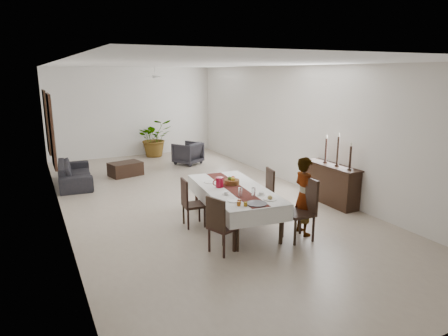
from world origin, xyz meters
TOP-DOWN VIEW (x-y plane):
  - floor at (0.00, 0.00)m, footprint 6.00×12.00m
  - ceiling at (0.00, 0.00)m, footprint 6.00×12.00m
  - wall_back at (0.00, 6.00)m, footprint 6.00×0.02m
  - wall_front at (0.00, -6.00)m, footprint 6.00×0.02m
  - wall_left at (-3.00, 0.00)m, footprint 0.02×12.00m
  - wall_right at (3.00, 0.00)m, footprint 0.02×12.00m
  - dining_table_top at (0.09, -1.78)m, footprint 1.28×2.55m
  - table_leg_fl at (-0.48, -2.88)m, footprint 0.08×0.08m
  - table_leg_fr at (0.41, -2.98)m, footprint 0.08×0.08m
  - table_leg_bl at (-0.23, -0.57)m, footprint 0.08×0.08m
  - table_leg_br at (0.66, -0.67)m, footprint 0.08×0.08m
  - tablecloth_top at (0.09, -1.78)m, footprint 1.48×2.75m
  - tablecloth_drape_left at (-0.50, -1.71)m, footprint 0.30×2.62m
  - tablecloth_drape_right at (0.68, -1.84)m, footprint 0.30×2.62m
  - tablecloth_drape_near at (-0.05, -3.08)m, footprint 1.20×0.14m
  - tablecloth_drape_far at (0.23, -0.47)m, footprint 1.20×0.14m
  - table_runner at (0.09, -1.78)m, footprint 0.63×2.57m
  - red_pitcher at (-0.15, -1.60)m, footprint 0.17×0.17m
  - pitcher_handle at (-0.23, -1.59)m, footprint 0.12×0.03m
  - wine_glass_near at (0.14, -2.45)m, footprint 0.07×0.07m
  - wine_glass_mid at (-0.07, -2.32)m, footprint 0.07×0.07m
  - teacup_right at (0.33, -2.42)m, footprint 0.09×0.09m
  - saucer_right at (0.33, -2.42)m, footprint 0.15×0.15m
  - teacup_left at (-0.25, -2.10)m, footprint 0.09×0.09m
  - saucer_left at (-0.25, -2.10)m, footprint 0.15×0.15m
  - plate_near_right at (0.32, -2.73)m, footprint 0.24×0.24m
  - bread_near_right at (0.32, -2.73)m, footprint 0.09×0.09m
  - plate_near_left at (-0.30, -2.50)m, footprint 0.24×0.24m
  - plate_far_left at (-0.17, -1.18)m, footprint 0.24×0.24m
  - serving_tray at (-0.03, -2.84)m, footprint 0.37×0.37m
  - jam_jar_a at (-0.25, -2.85)m, footprint 0.07×0.07m
  - jam_jar_b at (-0.35, -2.78)m, footprint 0.07×0.07m
  - jam_jar_c at (-0.29, -2.68)m, footprint 0.07×0.07m
  - fruit_basket at (0.17, -1.53)m, footprint 0.31×0.31m
  - fruit_red at (0.20, -1.51)m, footprint 0.09×0.09m
  - fruit_green at (0.13, -1.49)m, footprint 0.08×0.08m
  - fruit_yellow at (0.16, -1.58)m, footprint 0.09×0.09m
  - chair_right_near_seat at (0.80, -2.95)m, footprint 0.50×0.50m
  - chair_right_near_leg_fl at (1.00, -3.16)m, footprint 0.05×0.05m
  - chair_right_near_leg_fr at (1.01, -2.76)m, footprint 0.05×0.05m
  - chair_right_near_leg_bl at (0.60, -3.15)m, footprint 0.05×0.05m
  - chair_right_near_leg_br at (0.61, -2.75)m, footprint 0.05×0.05m
  - chair_right_near_back at (1.03, -2.96)m, footprint 0.06×0.49m
  - chair_right_far_seat at (0.86, -1.57)m, footprint 0.51×0.51m
  - chair_right_far_leg_fl at (1.00, -1.78)m, footprint 0.05×0.05m
  - chair_right_far_leg_fr at (1.07, -1.43)m, footprint 0.05×0.05m
  - chair_right_far_leg_bl at (0.65, -1.71)m, footprint 0.05×0.05m
  - chair_right_far_leg_br at (0.72, -1.36)m, footprint 0.05×0.05m
  - chair_right_far_back at (1.05, -1.61)m, footprint 0.12×0.43m
  - chair_left_near_seat at (-0.66, -2.81)m, footprint 0.55×0.55m
  - chair_left_near_leg_fl at (-0.88, -2.71)m, footprint 0.05×0.05m
  - chair_left_near_leg_fr at (-0.76, -3.04)m, footprint 0.05×0.05m
  - chair_left_near_leg_bl at (-0.55, -2.59)m, footprint 0.05×0.05m
  - chair_left_near_leg_br at (-0.44, -2.92)m, footprint 0.05×0.05m
  - chair_left_near_back at (-0.84, -2.88)m, footprint 0.18×0.42m
  - chair_left_far_seat at (-0.66, -1.47)m, footprint 0.45×0.45m
  - chair_left_far_leg_fl at (-0.81, -1.28)m, footprint 0.04×0.04m
  - chair_left_far_leg_fr at (-0.84, -1.62)m, footprint 0.04×0.04m
  - chair_left_far_leg_bl at (-0.48, -1.31)m, footprint 0.04×0.04m
  - chair_left_far_leg_br at (-0.51, -1.65)m, footprint 0.04×0.04m
  - chair_left_far_back at (-0.85, -1.45)m, footprint 0.07×0.42m
  - woman at (1.06, -2.77)m, footprint 0.41×0.58m
  - sideboard_body at (2.78, -1.57)m, footprint 0.40×1.50m
  - sideboard_top at (2.78, -1.57)m, footprint 0.44×1.56m
  - candlestick_near_base at (2.78, -2.12)m, footprint 0.10×0.10m
  - candlestick_near_shaft at (2.78, -2.12)m, footprint 0.05×0.05m
  - candlestick_near_candle at (2.78, -2.12)m, footprint 0.04×0.04m
  - candlestick_mid_base at (2.78, -1.72)m, footprint 0.10×0.10m
  - candlestick_mid_shaft at (2.78, -1.72)m, footprint 0.05×0.05m
  - candlestick_mid_candle at (2.78, -1.72)m, footprint 0.04×0.04m
  - candlestick_far_base at (2.78, -1.32)m, footprint 0.10×0.10m
  - candlestick_far_shaft at (2.78, -1.32)m, footprint 0.05×0.05m
  - candlestick_far_candle at (2.78, -1.32)m, footprint 0.04×0.04m
  - sofa at (-2.44, 2.84)m, footprint 1.00×2.19m
  - armchair at (1.26, 3.78)m, footprint 1.10×1.11m
  - coffee_table at (-0.98, 3.16)m, footprint 1.03×0.81m
  - potted_plant at (0.66, 5.52)m, footprint 1.27×1.11m
  - mirror_frame_near at (-2.96, 2.20)m, footprint 0.06×1.05m
  - mirror_glass_near at (-2.92, 2.20)m, footprint 0.01×0.90m
  - mirror_frame_far at (-2.96, 4.30)m, footprint 0.06×1.05m
  - mirror_glass_far at (-2.92, 4.30)m, footprint 0.01×0.90m
  - fan_rod at (0.00, 3.00)m, footprint 0.04×0.04m
  - fan_hub at (0.00, 3.00)m, footprint 0.16×0.16m
  - fan_blade_n at (0.00, 3.35)m, footprint 0.10×0.55m
  - fan_blade_s at (0.00, 2.65)m, footprint 0.10×0.55m
  - fan_blade_e at (0.35, 3.00)m, footprint 0.55×0.10m
  - fan_blade_w at (-0.35, 3.00)m, footprint 0.55×0.10m

SIDE VIEW (x-z plane):
  - floor at x=0.00m, z-range 0.00..0.00m
  - coffee_table at x=-0.98m, z-range 0.00..0.41m
  - chair_left_far_leg_fl at x=-0.81m, z-range 0.00..0.41m
  - chair_left_far_leg_fr at x=-0.84m, z-range 0.00..0.41m
  - chair_left_far_leg_bl at x=-0.48m, z-range 0.00..0.41m
  - chair_left_far_leg_br at x=-0.51m, z-range 0.00..0.41m
  - chair_left_near_leg_fl at x=-0.88m, z-range 0.00..0.42m
  - chair_left_near_leg_fr at x=-0.76m, z-range 0.00..0.42m
  - chair_left_near_leg_bl at x=-0.55m, z-range 0.00..0.42m
  - chair_left_near_leg_br at x=-0.44m, z-range 0.00..0.42m
  - chair_right_far_leg_fl at x=1.00m, z-range 0.00..0.43m
  - chair_right_far_leg_fr at x=1.07m, z-range 0.00..0.43m
  - chair_right_far_leg_bl at x=0.65m, z-range 0.00..0.43m
  - chair_right_far_leg_br at x=0.72m, z-range 0.00..0.43m
  - chair_right_near_leg_fl at x=1.00m, z-range 0.00..0.48m
  - chair_right_near_leg_fr at x=1.01m, z-range 0.00..0.48m
  - chair_right_near_leg_bl at x=0.60m, z-range 0.00..0.48m
  - chair_right_near_leg_br at x=0.61m, z-range 0.00..0.48m
  - sofa at x=-2.44m, z-range 0.00..0.62m
  - table_leg_fl at x=-0.48m, z-range 0.00..0.71m
  - table_leg_fr at x=0.41m, z-range 0.00..0.71m
  - table_leg_bl at x=-0.23m, z-range 0.00..0.71m
  - table_leg_br at x=0.66m, z-range 0.00..0.71m
  - armchair at x=1.26m, z-range 0.00..0.74m
  - chair_left_far_seat at x=-0.66m, z-range 0.41..0.46m
  - chair_left_near_seat at x=-0.66m, z-range 0.42..0.47m
  - sideboard_body at x=2.78m, z-range 0.00..0.90m
  - chair_right_far_seat at x=0.86m, z-range 0.43..0.48m
  - chair_right_near_seat at x=0.80m, z-range 0.48..0.54m
  - tablecloth_drape_left at x=-0.50m, z-range 0.47..0.78m
  - tablecloth_drape_right at x=0.68m, z-range 0.47..0.78m
  - tablecloth_drape_near at x=-0.05m, z-range 0.47..0.78m
  - tablecloth_drape_far at x=0.23m, z-range 0.47..0.78m
  - potted_plant at x=0.66m, z-range 0.00..1.37m
  - chair_left_far_back at x=-0.85m, z-range 0.45..0.98m
  - chair_left_near_back at x=-0.84m, z-range 0.47..1.01m
  - dining_table_top at x=0.09m, z-range 0.71..0.77m
  - chair_right_far_back at x=1.05m, z-range 0.47..1.03m
  - woman at x=1.06m, z-range 0.00..1.51m
  - tablecloth_top at x=0.09m, z-range 0.76..0.78m
  - table_runner at x=0.09m, z-range 0.78..0.78m
  - saucer_right at x=0.33m, z-range 0.78..0.79m
  - saucer_left at x=-0.25m, z-range 0.78..0.79m
  - plate_near_right at x=0.32m, z-range 0.78..0.79m
  - plate_near_left at x=-0.30m, z-range 0.78..0.79m
  - plate_far_left at x=-0.17m, z-range 0.78..0.79m
  - serving_tray at x=-0.03m, z-range 0.78..0.80m
  - teacup_right at x=0.33m, z-range 0.78..0.84m
  - teacup_left at x=-0.25m, z-range 0.78..0.84m
  - bread_near_right at x=0.32m, z-range 0.77..0.86m
  - jam_jar_a at x=-0.25m, z-range 0.78..0.85m
  - jam_jar_b at x=-0.35m, z-range 0.78..0.85m
  - jam_jar_c at x=-0.29m, z-range 0.78..0.85m
  - fruit_basket at x=0.17m, z-range 0.78..0.88m
  - chair_right_near_back at x=1.03m, z-range 0.53..1.15m
  - wine_glass_near at x=0.14m, z-range 0.78..0.95m
  - wine_glass_mid at x=-0.07m, z-range 0.78..0.95m
  - red_pitcher at x=-0.15m, z-range 0.78..0.98m
  - pitcher_handle at x=-0.23m, z-range 0.82..0.94m
  - fruit_red at x=0.20m, z-range 0.86..0.95m
  - fruit_green at x=0.13m, z-range 0.86..0.94m
  - fruit_yellow at x=0.16m, z-range 0.86..0.95m
  - sideboard_top at x=2.78m, z-range 0.90..0.93m
  - candlestick_near_base at x=2.78m, z-range 0.93..0.96m
  - candlestick_mid_base at x=2.78m, z-range 0.93..0.96m
  - candlestick_far_base at x=2.78m, z-range 0.93..0.96m
  - candlestick_near_shaft at x=2.78m, z-range 0.96..1.46m
  - candlestick_far_shaft at x=2.78m, z-range 0.96..1.51m
  - candlestick_mid_shaft at x=2.78m, z-range 0.96..1.61m
  - candlestick_near_candle at x=2.78m, z-range 1.46..1.54m
  - candlestick_far_candle at x=2.78m, z-range 1.51..1.59m
  - wall_back at x=0.00m, z-range 0.00..3.20m
  - wall_front at x=0.00m, z-range 0.00..3.20m
  - wall_left at x=-3.00m, z-range 0.00..3.20m
  - wall_right at x=3.00m, z-range 0.00..3.20m
  - mirror_frame_near at x=-2.96m, z-range 0.67..2.53m
  - mirror_glass_near at x=-2.92m, z-range 0.75..2.45m
  - mirror_frame_far at x=-2.96m, z-range 0.67..2.53m
  - mirror_glass_far at x=-2.92m, z-range 0.75..2.45m
  - candlestick_mid_candle at x=2.78m, z-range 1.61..1.69m
  - fan_hub at x=0.00m, z-range 2.86..2.94m
  - fan_blade_n at x=0.00m, z-range 2.89..2.91m
  - fan_blade_s at x=0.00m, z-range 2.89..2.91m
  - fan_blade_e at x=0.35m, z-range 2.89..2.91m
  - fan_blade_w at x=-0.35m, z-range 2.89..2.91m
  - fan_rod at x=0.00m, z-range 3.00..3.20m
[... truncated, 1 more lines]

